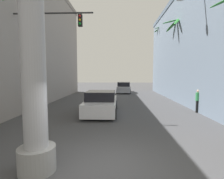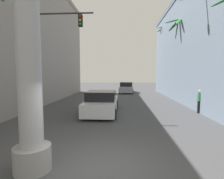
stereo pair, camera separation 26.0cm
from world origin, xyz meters
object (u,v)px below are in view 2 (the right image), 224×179
object	(u,v)px
traffic_light_mast	(35,45)
car_far	(126,88)
street_lamp	(206,44)
car_lead	(102,103)
pedestrian_mid_right	(200,99)
palm_tree_far_right	(165,49)
palm_tree_mid_right	(181,47)

from	to	relation	value
traffic_light_mast	car_far	distance (m)	16.58
street_lamp	car_lead	bearing A→B (deg)	-178.24
car_far	street_lamp	bearing A→B (deg)	-69.91
car_lead	car_far	bearing A→B (deg)	82.21
car_lead	pedestrian_mid_right	size ratio (longest dim) A/B	3.02
street_lamp	palm_tree_far_right	bearing A→B (deg)	88.44
traffic_light_mast	car_far	size ratio (longest dim) A/B	1.34
car_lead	car_far	world-z (taller)	same
pedestrian_mid_right	palm_tree_far_right	bearing A→B (deg)	87.81
car_lead	palm_tree_mid_right	distance (m)	10.10
street_lamp	traffic_light_mast	bearing A→B (deg)	-173.25
palm_tree_far_right	pedestrian_mid_right	world-z (taller)	palm_tree_far_right
palm_tree_mid_right	traffic_light_mast	bearing A→B (deg)	-148.73
car_lead	car_far	size ratio (longest dim) A/B	1.01
traffic_light_mast	palm_tree_far_right	xyz separation A→B (m)	(11.35, 14.78, 1.67)
traffic_light_mast	car_lead	size ratio (longest dim) A/B	1.33
palm_tree_mid_right	pedestrian_mid_right	xyz separation A→B (m)	(-0.23, -5.11, -4.37)
palm_tree_far_right	pedestrian_mid_right	bearing A→B (deg)	-92.19
car_lead	palm_tree_mid_right	size ratio (longest dim) A/B	0.60
street_lamp	pedestrian_mid_right	xyz separation A→B (m)	(-0.14, 0.32, -3.73)
street_lamp	pedestrian_mid_right	bearing A→B (deg)	113.48
street_lamp	car_far	xyz separation A→B (m)	(-5.01, 13.69, -3.93)
car_far	palm_tree_mid_right	world-z (taller)	palm_tree_mid_right
traffic_light_mast	car_lead	bearing A→B (deg)	14.95
car_lead	pedestrian_mid_right	xyz separation A→B (m)	(6.77, 0.53, 0.24)
street_lamp	palm_tree_mid_right	xyz separation A→B (m)	(0.09, 5.42, 0.64)
traffic_light_mast	car_lead	distance (m)	5.70
car_far	traffic_light_mast	bearing A→B (deg)	-111.73
traffic_light_mast	palm_tree_far_right	size ratio (longest dim) A/B	0.68
traffic_light_mast	car_lead	xyz separation A→B (m)	(4.07, 1.09, -3.83)
car_lead	pedestrian_mid_right	distance (m)	6.80
traffic_light_mast	palm_tree_far_right	bearing A→B (deg)	52.49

